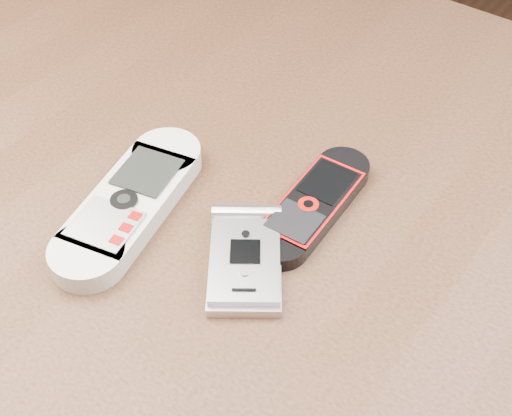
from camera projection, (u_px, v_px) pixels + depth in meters
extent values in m
cube|color=black|center=(251.00, 229.00, 0.59)|extent=(1.20, 0.80, 0.03)
cube|color=black|center=(122.00, 123.00, 1.27)|extent=(0.06, 0.06, 0.71)
cube|color=beige|center=(130.00, 203.00, 0.57)|extent=(0.09, 0.19, 0.02)
cube|color=black|center=(313.00, 204.00, 0.57)|extent=(0.05, 0.15, 0.01)
cube|color=silver|center=(245.00, 260.00, 0.53)|extent=(0.11, 0.12, 0.02)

